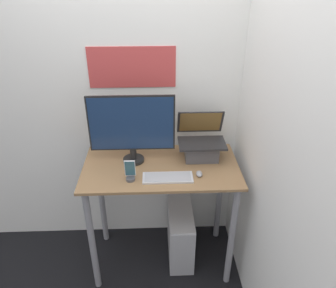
# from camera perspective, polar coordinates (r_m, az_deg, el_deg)

# --- Properties ---
(ground_plane) EXTENTS (12.00, 12.00, 0.00)m
(ground_plane) POSITION_cam_1_polar(r_m,az_deg,el_deg) (2.80, -0.87, -23.79)
(ground_plane) COLOR black
(wall_back) EXTENTS (6.00, 0.06, 2.60)m
(wall_back) POSITION_cam_1_polar(r_m,az_deg,el_deg) (2.56, -1.53, 7.73)
(wall_back) COLOR white
(wall_back) RESTS_ON ground_plane
(wall_side_right) EXTENTS (0.05, 6.00, 2.60)m
(wall_side_right) POSITION_cam_1_polar(r_m,az_deg,el_deg) (2.04, 17.32, 0.54)
(wall_side_right) COLOR white
(wall_side_right) RESTS_ON ground_plane
(desk) EXTENTS (1.13, 0.61, 0.94)m
(desk) POSITION_cam_1_polar(r_m,az_deg,el_deg) (2.48, -1.19, -7.53)
(desk) COLOR #936D47
(desk) RESTS_ON ground_plane
(laptop) EXTENTS (0.34, 0.29, 0.34)m
(laptop) POSITION_cam_1_polar(r_m,az_deg,el_deg) (2.43, 5.84, -0.36)
(laptop) COLOR #4C4C51
(laptop) RESTS_ON desk
(monitor) EXTENTS (0.61, 0.16, 0.51)m
(monitor) POSITION_cam_1_polar(r_m,az_deg,el_deg) (2.31, -6.33, 2.83)
(monitor) COLOR black
(monitor) RESTS_ON desk
(keyboard) EXTENTS (0.34, 0.13, 0.02)m
(keyboard) POSITION_cam_1_polar(r_m,az_deg,el_deg) (2.24, -0.04, -5.85)
(keyboard) COLOR silver
(keyboard) RESTS_ON desk
(mouse) EXTENTS (0.04, 0.07, 0.03)m
(mouse) POSITION_cam_1_polar(r_m,az_deg,el_deg) (2.27, 5.46, -5.20)
(mouse) COLOR #99999E
(mouse) RESTS_ON desk
(cell_phone) EXTENTS (0.07, 0.06, 0.15)m
(cell_phone) POSITION_cam_1_polar(r_m,az_deg,el_deg) (2.22, -6.60, -5.04)
(cell_phone) COLOR #4C4C51
(cell_phone) RESTS_ON desk
(computer_tower) EXTENTS (0.20, 0.51, 0.46)m
(computer_tower) POSITION_cam_1_polar(r_m,az_deg,el_deg) (2.87, 2.15, -15.16)
(computer_tower) COLOR silver
(computer_tower) RESTS_ON ground_plane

